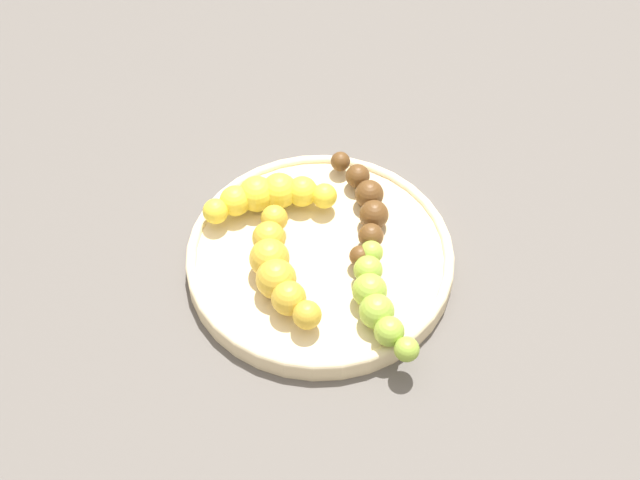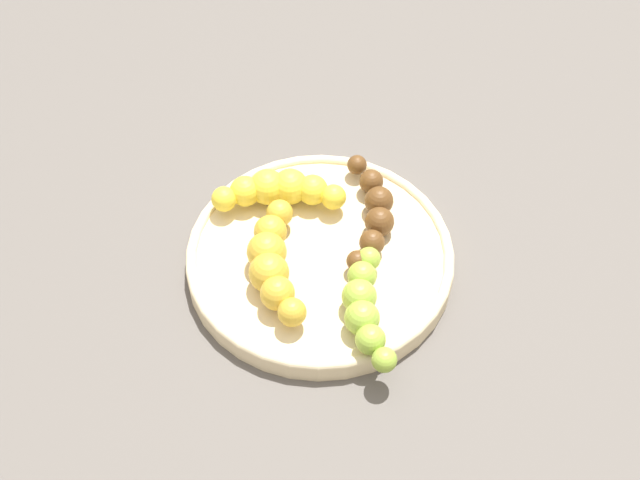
% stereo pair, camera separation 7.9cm
% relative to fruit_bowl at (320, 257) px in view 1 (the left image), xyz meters
% --- Properties ---
extents(ground_plane, '(2.40, 2.40, 0.00)m').
position_rel_fruit_bowl_xyz_m(ground_plane, '(0.00, 0.00, -0.01)').
color(ground_plane, '#56514C').
extents(fruit_bowl, '(0.25, 0.25, 0.02)m').
position_rel_fruit_bowl_xyz_m(fruit_bowl, '(0.00, 0.00, 0.00)').
color(fruit_bowl, beige).
rests_on(fruit_bowl, ground_plane).
extents(banana_overripe, '(0.07, 0.13, 0.03)m').
position_rel_fruit_bowl_xyz_m(banana_overripe, '(-0.03, -0.06, 0.02)').
color(banana_overripe, '#593819').
rests_on(banana_overripe, fruit_bowl).
extents(banana_yellow, '(0.12, 0.07, 0.03)m').
position_rel_fruit_bowl_xyz_m(banana_yellow, '(0.06, -0.04, 0.02)').
color(banana_yellow, yellow).
rests_on(banana_yellow, fruit_bowl).
extents(banana_spotted, '(0.08, 0.12, 0.04)m').
position_rel_fruit_bowl_xyz_m(banana_spotted, '(0.03, 0.04, 0.03)').
color(banana_spotted, gold).
rests_on(banana_spotted, fruit_bowl).
extents(banana_green, '(0.07, 0.12, 0.03)m').
position_rel_fruit_bowl_xyz_m(banana_green, '(-0.06, 0.05, 0.02)').
color(banana_green, '#8CAD38').
rests_on(banana_green, fruit_bowl).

